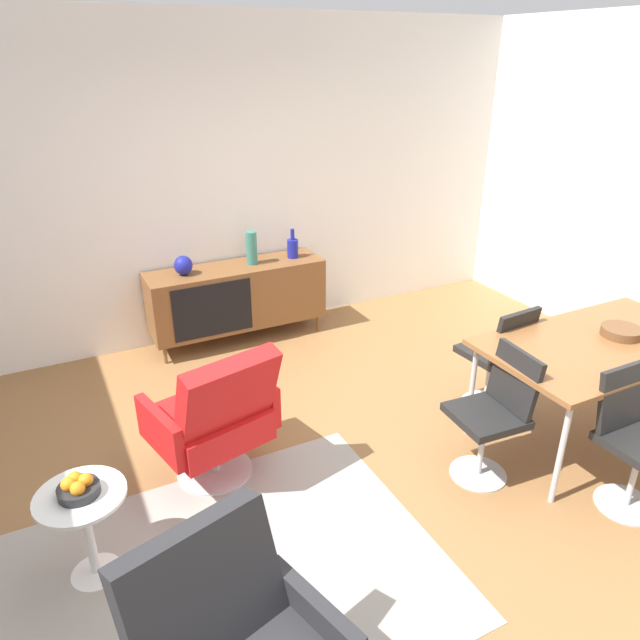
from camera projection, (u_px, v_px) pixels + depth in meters
name	position (u px, v px, depth m)	size (l,w,h in m)	color
ground_plane	(347.00, 490.00, 3.60)	(8.32, 8.32, 0.00)	olive
wall_back	(206.00, 185.00, 5.12)	(6.80, 0.12, 2.80)	white
sideboard	(237.00, 295.00, 5.33)	(1.60, 0.45, 0.72)	brown
vase_cobalt	(183.00, 265.00, 4.99)	(0.16, 0.16, 0.17)	navy
vase_sculptural_dark	(252.00, 248.00, 5.22)	(0.10, 0.10, 0.30)	#337266
vase_ceramic_small	(293.00, 248.00, 5.41)	(0.10, 0.10, 0.27)	navy
dining_table	(602.00, 347.00, 3.84)	(1.60, 0.90, 0.74)	brown
wooden_bowl_on_table	(621.00, 332.00, 3.89)	(0.26, 0.26, 0.06)	brown
dining_chair_near_window	(495.00, 411.00, 3.57)	(0.45, 0.43, 0.86)	black
dining_chair_front_left	(634.00, 435.00, 3.34)	(0.40, 0.42, 0.86)	black
dining_chair_back_left	(498.00, 353.00, 4.24)	(0.43, 0.45, 0.86)	black
lounge_chair_red	(215.00, 416.00, 3.52)	(0.82, 0.77, 0.95)	red
side_table_round	(87.00, 525.00, 2.90)	(0.44, 0.44, 0.52)	white
fruit_bowl	(78.00, 487.00, 2.80)	(0.20, 0.20, 0.11)	#262628
area_rug	(229.00, 577.00, 3.00)	(2.20, 1.70, 0.01)	gray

